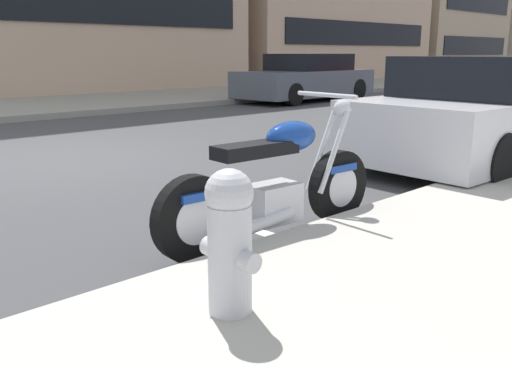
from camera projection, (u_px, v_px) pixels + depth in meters
name	position (u px, v px, depth m)	size (l,w,h in m)	color
ground_plane	(46.00, 160.00, 7.42)	(260.00, 260.00, 0.00)	#3D3D3F
sidewalk_far_curb	(285.00, 90.00, 20.36)	(120.00, 5.00, 0.14)	gray
parking_stall_stripe	(235.00, 223.00, 4.67)	(0.12, 2.20, 0.01)	silver
parked_motorcycle	(276.00, 186.00, 4.21)	(2.10, 0.62, 1.11)	black
parked_car_at_intersection	(490.00, 113.00, 7.13)	(4.33, 1.97, 1.37)	silver
car_opposite_curb	(306.00, 79.00, 16.52)	(4.79, 2.08, 1.39)	#4C515B
fire_hydrant	(230.00, 238.00, 2.69)	(0.24, 0.36, 0.74)	#B7B7BC
townhouse_mid_block	(414.00, 11.00, 37.60)	(9.72, 9.29, 8.35)	tan
townhouse_far_uphill	(477.00, 5.00, 44.91)	(9.55, 10.58, 10.49)	beige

